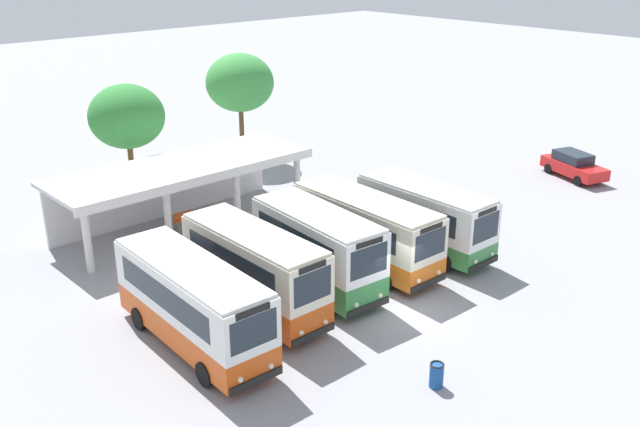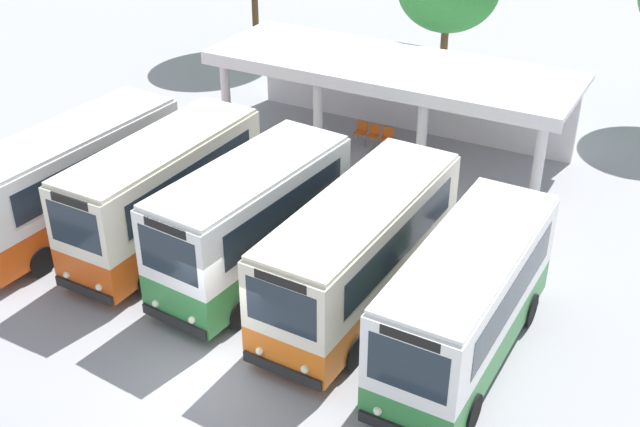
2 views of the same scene
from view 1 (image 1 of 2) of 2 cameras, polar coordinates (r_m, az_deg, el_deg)
name	(u,v)px [view 1 (image 1 of 2)]	position (r m, az deg, el deg)	size (l,w,h in m)	color
ground_plane	(406,311)	(29.12, 6.98, -7.85)	(180.00, 180.00, 0.00)	#939399
city_bus_nearest_orange	(193,301)	(26.17, -10.26, -7.03)	(2.59, 8.02, 3.34)	black
city_bus_second_in_row	(254,269)	(28.13, -5.34, -4.47)	(2.36, 7.27, 3.50)	black
city_bus_middle_cream	(318,247)	(29.85, -0.20, -2.75)	(2.85, 6.86, 3.54)	black
city_bus_fourth_amber	(366,228)	(32.16, 3.72, -1.20)	(2.60, 7.90, 3.29)	black
city_bus_fifth_blue	(425,216)	(33.93, 8.48, -0.17)	(2.42, 7.18, 3.28)	black
parked_car_flank	(574,165)	(47.19, 19.86, 3.71)	(3.10, 4.68, 1.62)	black
terminal_canopy	(177,177)	(37.41, -11.49, 2.91)	(13.69, 4.68, 3.40)	silver
waiting_chair_end_by_column	(169,222)	(37.05, -12.12, -0.68)	(0.46, 0.46, 0.86)	slate
waiting_chair_second_from_end	(179,220)	(37.27, -11.33, -0.49)	(0.46, 0.46, 0.86)	slate
waiting_chair_middle_seat	(189,217)	(37.53, -10.60, -0.28)	(0.46, 0.46, 0.86)	slate
roadside_tree_behind_canopy	(127,117)	(41.02, -15.39, 7.57)	(4.22, 4.22, 6.69)	brown
roadside_tree_east_of_canopy	(240,83)	(47.37, -6.51, 10.47)	(4.49, 4.49, 7.20)	brown
litter_bin_apron	(436,375)	(24.59, 9.41, -12.78)	(0.49, 0.49, 0.90)	#19478C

